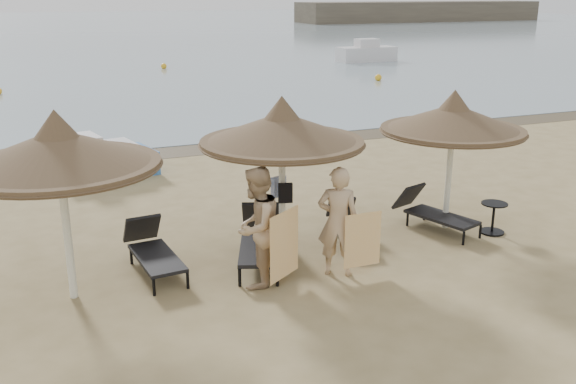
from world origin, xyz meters
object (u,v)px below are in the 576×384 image
at_px(lounger_far_left, 152,249).
at_px(lounger_far_right, 432,211).
at_px(lounger_near_left, 260,238).
at_px(pedal_boat, 104,160).
at_px(palapa_left, 58,150).
at_px(palapa_center, 282,130).
at_px(person_right, 338,213).
at_px(side_table, 493,219).
at_px(lounger_near_right, 347,223).
at_px(person_left, 256,218).
at_px(palapa_right, 453,119).

distance_m(lounger_far_left, lounger_far_right, 5.73).
distance_m(lounger_near_left, pedal_boat, 7.05).
bearing_deg(lounger_far_right, palapa_left, 165.94).
bearing_deg(palapa_center, person_right, -66.22).
height_order(palapa_left, lounger_near_left, palapa_left).
distance_m(palapa_left, lounger_far_left, 2.55).
bearing_deg(palapa_center, side_table, -8.25).
xyz_separation_m(lounger_far_left, lounger_near_right, (3.82, 0.02, -0.05)).
height_order(palapa_center, lounger_far_left, palapa_center).
xyz_separation_m(lounger_near_left, pedal_boat, (-1.97, 6.77, 0.01)).
distance_m(palapa_left, person_left, 3.22).
height_order(person_left, pedal_boat, person_left).
relative_size(lounger_near_right, lounger_far_right, 0.88).
height_order(side_table, pedal_boat, pedal_boat).
height_order(lounger_far_left, person_right, person_right).
height_order(palapa_center, pedal_boat, palapa_center).
distance_m(palapa_right, lounger_near_left, 4.53).
height_order(palapa_center, side_table, palapa_center).
height_order(lounger_far_right, person_right, person_right).
distance_m(palapa_center, palapa_right, 3.64).
bearing_deg(lounger_near_right, lounger_far_left, -165.66).
height_order(palapa_left, person_right, palapa_left).
bearing_deg(palapa_center, person_left, -128.80).
xyz_separation_m(lounger_far_right, person_left, (-4.22, -1.17, 0.81)).
bearing_deg(lounger_near_left, side_table, 15.20).
xyz_separation_m(lounger_far_left, lounger_far_right, (5.73, -0.09, -0.01)).
height_order(palapa_left, lounger_far_right, palapa_left).
height_order(palapa_center, lounger_near_right, palapa_center).
height_order(palapa_center, lounger_far_right, palapa_center).
height_order(lounger_far_left, lounger_near_right, lounger_far_left).
height_order(lounger_far_right, person_left, person_left).
distance_m(person_left, person_right, 1.43).
relative_size(lounger_near_left, side_table, 3.44).
xyz_separation_m(palapa_left, person_left, (2.90, -0.66, -1.25)).
distance_m(palapa_left, pedal_boat, 7.47).
bearing_deg(lounger_far_right, person_left, 177.29).
height_order(lounger_near_left, pedal_boat, pedal_boat).
distance_m(lounger_far_left, pedal_boat, 6.47).
bearing_deg(lounger_far_right, lounger_near_right, 158.42).
bearing_deg(side_table, pedal_boat, 133.11).
bearing_deg(palapa_right, pedal_boat, 132.57).
distance_m(palapa_left, person_right, 4.58).
bearing_deg(side_table, person_left, -174.89).
xyz_separation_m(palapa_center, palapa_right, (3.64, -0.00, -0.07)).
bearing_deg(lounger_far_right, palapa_right, -32.85).
distance_m(lounger_near_left, side_table, 4.86).
height_order(palapa_right, person_left, palapa_right).
relative_size(palapa_right, lounger_far_left, 1.48).
bearing_deg(person_left, palapa_left, -55.21).
distance_m(lounger_far_left, person_left, 2.12).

